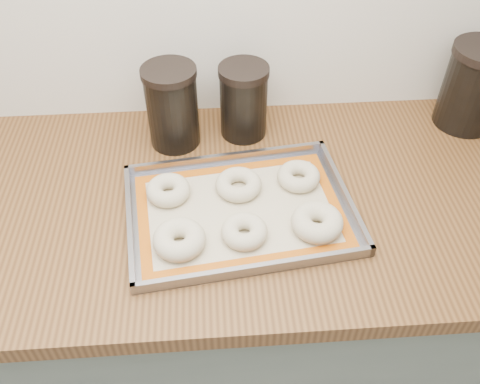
{
  "coord_description": "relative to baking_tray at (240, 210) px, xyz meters",
  "views": [
    {
      "loc": [
        -0.24,
        0.9,
        1.67
      ],
      "look_at": [
        -0.19,
        1.62,
        0.96
      ],
      "focal_mm": 38.0,
      "sensor_mm": 36.0,
      "label": 1
    }
  ],
  "objects": [
    {
      "name": "bagel_front_mid",
      "position": [
        0.0,
        -0.07,
        0.01
      ],
      "size": [
        0.11,
        0.11,
        0.03
      ],
      "primitive_type": "torus",
      "rotation": [
        0.0,
        0.0,
        0.17
      ],
      "color": "beige",
      "rests_on": "baking_mat"
    },
    {
      "name": "baking_tray",
      "position": [
        0.0,
        0.0,
        0.0
      ],
      "size": [
        0.5,
        0.38,
        0.03
      ],
      "rotation": [
        0.0,
        0.0,
        0.12
      ],
      "color": "gray",
      "rests_on": "countertop"
    },
    {
      "name": "canister_right",
      "position": [
        0.58,
        0.28,
        0.1
      ],
      "size": [
        0.15,
        0.15,
        0.21
      ],
      "color": "black",
      "rests_on": "countertop"
    },
    {
      "name": "baking_mat",
      "position": [
        -0.0,
        0.0,
        -0.0
      ],
      "size": [
        0.45,
        0.34,
        0.0
      ],
      "rotation": [
        0.0,
        0.0,
        0.12
      ],
      "color": "#C6B793",
      "rests_on": "baking_tray"
    },
    {
      "name": "bagel_back_left",
      "position": [
        -0.15,
        0.05,
        0.02
      ],
      "size": [
        0.1,
        0.1,
        0.03
      ],
      "primitive_type": "torus",
      "rotation": [
        0.0,
        0.0,
        -0.13
      ],
      "color": "beige",
      "rests_on": "baking_mat"
    },
    {
      "name": "canister_left",
      "position": [
        -0.14,
        0.25,
        0.09
      ],
      "size": [
        0.12,
        0.12,
        0.2
      ],
      "color": "black",
      "rests_on": "countertop"
    },
    {
      "name": "cabinet",
      "position": [
        0.19,
        0.06,
        -0.48
      ],
      "size": [
        3.0,
        0.65,
        0.86
      ],
      "primitive_type": "cube",
      "color": "slate",
      "rests_on": "floor"
    },
    {
      "name": "bagel_front_right",
      "position": [
        0.15,
        -0.06,
        0.02
      ],
      "size": [
        0.11,
        0.11,
        0.04
      ],
      "primitive_type": "torus",
      "rotation": [
        0.0,
        0.0,
        0.12
      ],
      "color": "beige",
      "rests_on": "baking_mat"
    },
    {
      "name": "bagel_back_mid",
      "position": [
        0.0,
        0.06,
        0.01
      ],
      "size": [
        0.11,
        0.11,
        0.03
      ],
      "primitive_type": "torus",
      "rotation": [
        0.0,
        0.0,
        0.08
      ],
      "color": "beige",
      "rests_on": "baking_mat"
    },
    {
      "name": "bagel_front_left",
      "position": [
        -0.12,
        -0.09,
        0.02
      ],
      "size": [
        0.13,
        0.13,
        0.04
      ],
      "primitive_type": "torus",
      "rotation": [
        0.0,
        0.0,
        0.31
      ],
      "color": "beige",
      "rests_on": "baking_mat"
    },
    {
      "name": "canister_mid",
      "position": [
        0.03,
        0.27,
        0.08
      ],
      "size": [
        0.12,
        0.12,
        0.18
      ],
      "color": "black",
      "rests_on": "countertop"
    },
    {
      "name": "bagel_back_right",
      "position": [
        0.13,
        0.08,
        0.01
      ],
      "size": [
        0.11,
        0.11,
        0.03
      ],
      "primitive_type": "torus",
      "rotation": [
        0.0,
        0.0,
        -0.16
      ],
      "color": "beige",
      "rests_on": "baking_mat"
    },
    {
      "name": "countertop",
      "position": [
        0.19,
        0.06,
        -0.03
      ],
      "size": [
        3.06,
        0.68,
        0.04
      ],
      "primitive_type": "cube",
      "color": "brown",
      "rests_on": "cabinet"
    }
  ]
}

